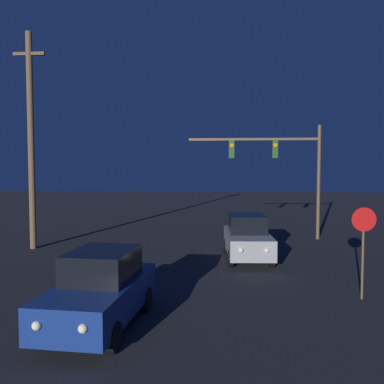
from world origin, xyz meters
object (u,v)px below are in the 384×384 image
Objects in this scene: stop_sign at (363,236)px; traffic_signal_mast at (282,162)px; utility_pole at (31,139)px; car_near at (100,290)px; car_far at (247,238)px.

traffic_signal_mast is at bearing 96.05° from stop_sign.
utility_pole is (-11.43, -3.63, 0.99)m from traffic_signal_mast.
car_near is 7.22m from stop_sign.
car_far is (3.69, 7.47, 0.00)m from car_near.
traffic_signal_mast reaches higher than car_near.
stop_sign reaches higher than car_near.
car_far is 0.63× the size of traffic_signal_mast.
traffic_signal_mast is (5.61, 12.51, 3.07)m from car_near.
utility_pole is at bearing -52.83° from car_near.
stop_sign is (6.66, 2.62, 0.92)m from car_near.
car_near is 14.05m from traffic_signal_mast.
car_far is 6.20m from traffic_signal_mast.
traffic_signal_mast is (1.93, 5.04, 3.07)m from car_far.
stop_sign is 0.27× the size of utility_pole.
traffic_signal_mast is 0.70× the size of utility_pole.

